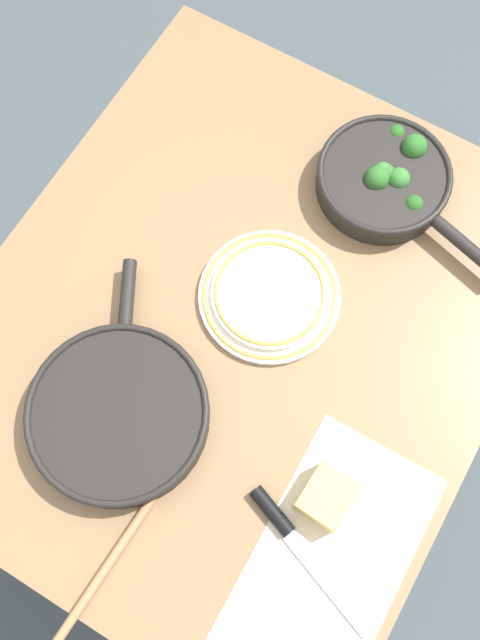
{
  "coord_description": "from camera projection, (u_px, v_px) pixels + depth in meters",
  "views": [
    {
      "loc": [
        -0.33,
        -0.2,
        1.89
      ],
      "look_at": [
        0.0,
        0.0,
        0.75
      ],
      "focal_mm": 40.0,
      "sensor_mm": 36.0,
      "label": 1
    }
  ],
  "objects": [
    {
      "name": "ground_plane",
      "position": [
        240.0,
        408.0,
        1.91
      ],
      "size": [
        14.0,
        14.0,
        0.0
      ],
      "primitive_type": "plane",
      "color": "#424C51"
    },
    {
      "name": "dining_table_red",
      "position": [
        240.0,
        338.0,
        1.31
      ],
      "size": [
        1.06,
        0.89,
        0.73
      ],
      "color": "olive",
      "rests_on": "ground_plane"
    },
    {
      "name": "skillet_broccoli",
      "position": [
        386.0,
        179.0,
        1.28
      ],
      "size": [
        0.24,
        0.39,
        0.07
      ],
      "rotation": [
        0.0,
        0.0,
        4.45
      ],
      "color": "black",
      "rests_on": "dining_table_red"
    },
    {
      "name": "skillet_eggs",
      "position": [
        119.0,
        413.0,
        1.15
      ],
      "size": [
        0.39,
        0.3,
        0.05
      ],
      "rotation": [
        0.0,
        0.0,
        0.51
      ],
      "color": "black",
      "rests_on": "dining_table_red"
    },
    {
      "name": "wooden_spoon",
      "position": [
        136.0,
        523.0,
        1.11
      ],
      "size": [
        0.38,
        0.04,
        0.02
      ],
      "rotation": [
        0.0,
        0.0,
        -0.04
      ],
      "color": "#A87A4C",
      "rests_on": "dining_table_red"
    },
    {
      "name": "parchment_sheet",
      "position": [
        330.0,
        559.0,
        1.1
      ],
      "size": [
        0.4,
        0.23,
        0.0
      ],
      "color": "beige",
      "rests_on": "dining_table_red"
    },
    {
      "name": "grater_knife",
      "position": [
        294.0,
        538.0,
        1.11
      ],
      "size": [
        0.12,
        0.26,
        0.02
      ],
      "rotation": [
        0.0,
        0.0,
        4.36
      ],
      "color": "silver",
      "rests_on": "dining_table_red"
    },
    {
      "name": "cheese_block",
      "position": [
        327.0,
        497.0,
        1.11
      ],
      "size": [
        0.09,
        0.08,
        0.06
      ],
      "color": "#EACC66",
      "rests_on": "dining_table_red"
    },
    {
      "name": "dinner_plate_stack",
      "position": [
        270.0,
        295.0,
        1.23
      ],
      "size": [
        0.25,
        0.25,
        0.03
      ],
      "color": "silver",
      "rests_on": "dining_table_red"
    }
  ]
}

